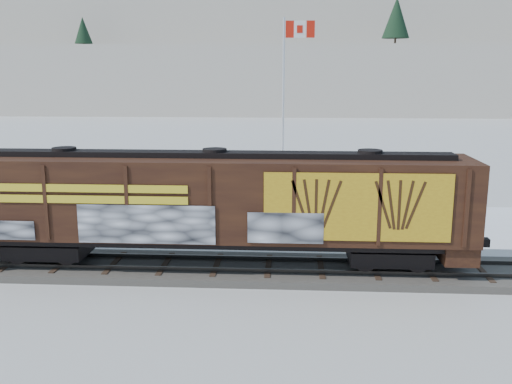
# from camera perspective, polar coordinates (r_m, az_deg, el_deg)

# --- Properties ---
(ground) EXTENTS (500.00, 500.00, 0.00)m
(ground) POSITION_cam_1_polar(r_m,az_deg,el_deg) (22.26, -3.95, -7.97)
(ground) COLOR white
(ground) RESTS_ON ground
(rail_track) EXTENTS (50.00, 3.40, 0.43)m
(rail_track) POSITION_cam_1_polar(r_m,az_deg,el_deg) (22.21, -3.96, -7.62)
(rail_track) COLOR #59544C
(rail_track) RESTS_ON ground
(parking_strip) EXTENTS (40.00, 8.00, 0.03)m
(parking_strip) POSITION_cam_1_polar(r_m,az_deg,el_deg) (29.37, -2.08, -2.97)
(parking_strip) COLOR white
(parking_strip) RESTS_ON ground
(hillside) EXTENTS (360.00, 110.00, 93.00)m
(hillside) POSITION_cam_1_polar(r_m,az_deg,el_deg) (160.71, 2.54, 14.38)
(hillside) COLOR white
(hillside) RESTS_ON ground
(hopper_railcar) EXTENTS (18.96, 3.06, 4.25)m
(hopper_railcar) POSITION_cam_1_polar(r_m,az_deg,el_deg) (21.46, -4.07, -0.89)
(hopper_railcar) COLOR black
(hopper_railcar) RESTS_ON rail_track
(flagpole) EXTENTS (2.30, 0.90, 10.76)m
(flagpole) POSITION_cam_1_polar(r_m,az_deg,el_deg) (35.73, 2.90, 6.08)
(flagpole) COLOR silver
(flagpole) RESTS_ON ground
(car_silver) EXTENTS (5.38, 3.09, 1.72)m
(car_silver) POSITION_cam_1_polar(r_m,az_deg,el_deg) (31.58, -18.23, -0.87)
(car_silver) COLOR #ABAEB2
(car_silver) RESTS_ON parking_strip
(car_white) EXTENTS (4.71, 2.52, 1.47)m
(car_white) POSITION_cam_1_polar(r_m,az_deg,el_deg) (29.38, 3.32, -1.46)
(car_white) COLOR white
(car_white) RESTS_ON parking_strip
(car_dark) EXTENTS (4.52, 3.23, 1.22)m
(car_dark) POSITION_cam_1_polar(r_m,az_deg,el_deg) (28.34, 3.11, -2.23)
(car_dark) COLOR black
(car_dark) RESTS_ON parking_strip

